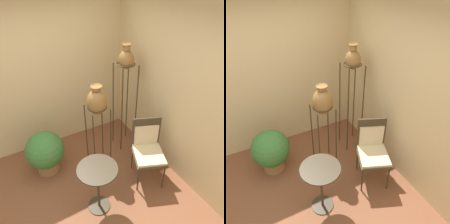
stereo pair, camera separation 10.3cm
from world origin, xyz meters
The scene contains 8 objects.
ground_plane centered at (0.00, 0.00, 0.00)m, with size 14.00×14.00×0.00m, color brown.
wall_back centered at (0.00, 1.74, 1.35)m, with size 7.42×0.06×2.70m.
wall_right centered at (1.74, 0.00, 1.35)m, with size 0.06×7.42×2.70m.
vase_stand_tall centered at (1.37, 0.99, 1.58)m, with size 0.31×0.31×1.91m.
vase_stand_medium centered at (0.73, 0.76, 1.19)m, with size 0.31×0.31×1.47m.
chair centered at (1.26, 0.16, 0.57)m, with size 0.62×0.65×1.00m.
side_table centered at (0.34, -0.01, 0.55)m, with size 0.52×0.52×0.76m.
potted_plant centered at (-0.09, 1.02, 0.40)m, with size 0.61×0.61×0.74m.
Camera 2 is at (-0.34, -1.78, 2.82)m, focal length 35.00 mm.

